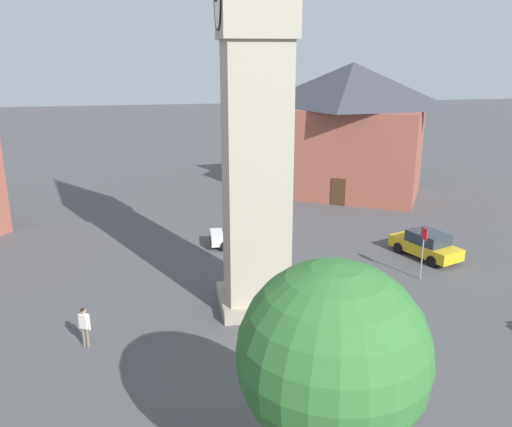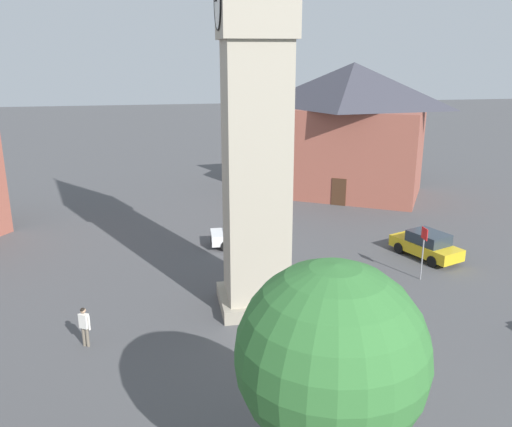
{
  "view_description": "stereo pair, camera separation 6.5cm",
  "coord_description": "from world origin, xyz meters",
  "px_view_note": "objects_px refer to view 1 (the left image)",
  "views": [
    {
      "loc": [
        -22.26,
        3.97,
        11.34
      ],
      "look_at": [
        0.0,
        0.0,
        4.48
      ],
      "focal_mm": 37.7,
      "sensor_mm": 36.0,
      "label": 1
    },
    {
      "loc": [
        -22.28,
        3.9,
        11.34
      ],
      "look_at": [
        0.0,
        0.0,
        4.48
      ],
      "focal_mm": 37.7,
      "sensor_mm": 36.0,
      "label": 2
    }
  ],
  "objects_px": {
    "car_silver_kerb": "(426,245)",
    "pedestrian": "(84,324)",
    "clock_tower": "(256,25)",
    "car_red_corner": "(245,233)",
    "road_sign": "(423,245)",
    "building_corner_back": "(350,129)",
    "tree": "(333,356)"
  },
  "relations": [
    {
      "from": "car_red_corner",
      "to": "tree",
      "type": "height_order",
      "value": "tree"
    },
    {
      "from": "clock_tower",
      "to": "building_corner_back",
      "type": "relative_size",
      "value": 1.51
    },
    {
      "from": "car_red_corner",
      "to": "pedestrian",
      "type": "relative_size",
      "value": 2.48
    },
    {
      "from": "pedestrian",
      "to": "car_red_corner",
      "type": "bearing_deg",
      "value": -37.88
    },
    {
      "from": "car_silver_kerb",
      "to": "road_sign",
      "type": "relative_size",
      "value": 1.59
    },
    {
      "from": "tree",
      "to": "car_red_corner",
      "type": "bearing_deg",
      "value": -2.91
    },
    {
      "from": "car_silver_kerb",
      "to": "road_sign",
      "type": "distance_m",
      "value": 3.51
    },
    {
      "from": "clock_tower",
      "to": "car_red_corner",
      "type": "distance_m",
      "value": 14.14
    },
    {
      "from": "car_silver_kerb",
      "to": "road_sign",
      "type": "bearing_deg",
      "value": 149.01
    },
    {
      "from": "building_corner_back",
      "to": "tree",
      "type": "bearing_deg",
      "value": 159.7
    },
    {
      "from": "clock_tower",
      "to": "car_red_corner",
      "type": "bearing_deg",
      "value": -5.49
    },
    {
      "from": "car_silver_kerb",
      "to": "tree",
      "type": "distance_m",
      "value": 19.64
    },
    {
      "from": "clock_tower",
      "to": "road_sign",
      "type": "xyz_separation_m",
      "value": [
        1.5,
        -8.91,
        -10.44
      ]
    },
    {
      "from": "clock_tower",
      "to": "pedestrian",
      "type": "distance_m",
      "value": 13.68
    },
    {
      "from": "car_silver_kerb",
      "to": "pedestrian",
      "type": "bearing_deg",
      "value": 110.4
    },
    {
      "from": "building_corner_back",
      "to": "road_sign",
      "type": "height_order",
      "value": "building_corner_back"
    },
    {
      "from": "road_sign",
      "to": "car_red_corner",
      "type": "bearing_deg",
      "value": 51.04
    },
    {
      "from": "building_corner_back",
      "to": "car_silver_kerb",
      "type": "bearing_deg",
      "value": 178.21
    },
    {
      "from": "road_sign",
      "to": "car_silver_kerb",
      "type": "bearing_deg",
      "value": -30.99
    },
    {
      "from": "car_red_corner",
      "to": "car_silver_kerb",
      "type": "bearing_deg",
      "value": -110.76
    },
    {
      "from": "car_silver_kerb",
      "to": "building_corner_back",
      "type": "xyz_separation_m",
      "value": [
        14.59,
        -0.46,
        4.6
      ]
    },
    {
      "from": "clock_tower",
      "to": "car_red_corner",
      "type": "relative_size",
      "value": 5.04
    },
    {
      "from": "tree",
      "to": "car_silver_kerb",
      "type": "bearing_deg",
      "value": -34.2
    },
    {
      "from": "car_silver_kerb",
      "to": "car_red_corner",
      "type": "relative_size",
      "value": 1.06
    },
    {
      "from": "car_silver_kerb",
      "to": "tree",
      "type": "xyz_separation_m",
      "value": [
        -15.95,
        10.84,
        3.69
      ]
    },
    {
      "from": "car_silver_kerb",
      "to": "building_corner_back",
      "type": "distance_m",
      "value": 15.3
    },
    {
      "from": "clock_tower",
      "to": "building_corner_back",
      "type": "distance_m",
      "value": 23.02
    },
    {
      "from": "car_silver_kerb",
      "to": "car_red_corner",
      "type": "bearing_deg",
      "value": 69.24
    },
    {
      "from": "pedestrian",
      "to": "tree",
      "type": "distance_m",
      "value": 12.18
    },
    {
      "from": "building_corner_back",
      "to": "road_sign",
      "type": "distance_m",
      "value": 17.91
    },
    {
      "from": "car_silver_kerb",
      "to": "building_corner_back",
      "type": "height_order",
      "value": "building_corner_back"
    },
    {
      "from": "road_sign",
      "to": "building_corner_back",
      "type": "bearing_deg",
      "value": -7.09
    }
  ]
}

